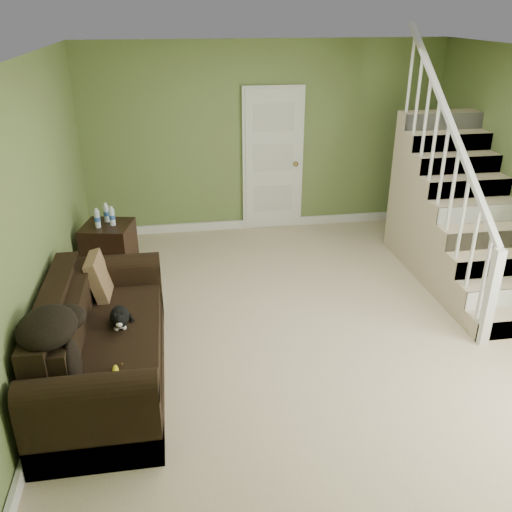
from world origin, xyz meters
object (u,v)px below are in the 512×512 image
object	(u,v)px
sofa	(100,347)
side_table	(110,250)
cat	(119,318)
banana	(116,372)

from	to	relation	value
sofa	side_table	size ratio (longest dim) A/B	2.48
sofa	cat	world-z (taller)	sofa
banana	cat	bearing A→B (deg)	85.30
side_table	banana	size ratio (longest dim) A/B	4.90
side_table	cat	distance (m)	2.01
side_table	cat	size ratio (longest dim) A/B	2.02
sofa	cat	size ratio (longest dim) A/B	5.01
sofa	cat	xyz separation A→B (m)	(0.18, 0.09, 0.22)
side_table	banana	bearing A→B (deg)	-83.93
sofa	banana	world-z (taller)	sofa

